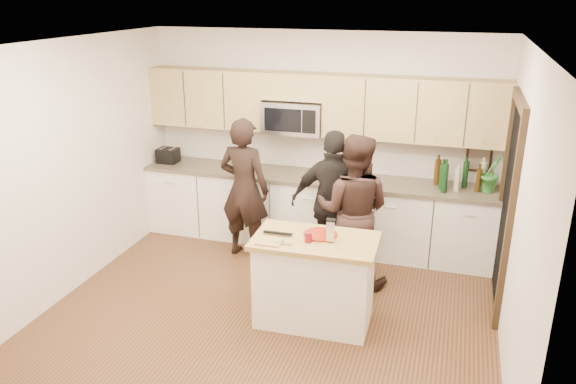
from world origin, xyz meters
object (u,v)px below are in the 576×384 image
(toaster, at_px, (168,155))
(woman_left, at_px, (244,189))
(woman_right, at_px, (334,203))
(woman_center, at_px, (353,211))
(island, at_px, (314,280))

(toaster, height_order, woman_left, woman_left)
(woman_left, distance_m, woman_right, 1.14)
(woman_center, relative_size, woman_right, 1.02)
(woman_center, height_order, woman_right, woman_center)
(woman_center, distance_m, woman_right, 0.32)
(island, height_order, toaster, toaster)
(woman_right, bearing_deg, woman_center, 138.98)
(woman_left, bearing_deg, toaster, -16.28)
(toaster, height_order, woman_center, woman_center)
(island, xyz_separation_m, woman_center, (0.20, 0.91, 0.41))
(island, xyz_separation_m, toaster, (-2.52, 1.74, 0.58))
(island, xyz_separation_m, woman_right, (-0.06, 1.10, 0.40))
(woman_right, bearing_deg, woman_left, -9.59)
(island, relative_size, woman_left, 0.70)
(woman_center, bearing_deg, woman_right, -36.15)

